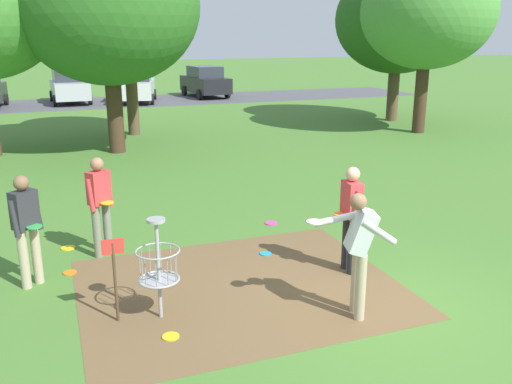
% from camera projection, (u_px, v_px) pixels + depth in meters
% --- Properties ---
extents(ground_plane, '(160.00, 160.00, 0.00)m').
position_uv_depth(ground_plane, '(383.00, 308.00, 7.52)').
color(ground_plane, '#47752D').
extents(dirt_tee_pad, '(4.65, 3.78, 0.01)m').
position_uv_depth(dirt_tee_pad, '(240.00, 287.00, 8.14)').
color(dirt_tee_pad, brown).
rests_on(dirt_tee_pad, ground).
extents(disc_golf_basket, '(0.98, 0.58, 1.39)m').
position_uv_depth(disc_golf_basket, '(154.00, 265.00, 7.07)').
color(disc_golf_basket, '#9E9EA3').
rests_on(disc_golf_basket, ground).
extents(player_foreground_watching, '(0.41, 0.48, 1.71)m').
position_uv_depth(player_foreground_watching, '(351.00, 214.00, 8.45)').
color(player_foreground_watching, '#232328').
rests_on(player_foreground_watching, ground).
extents(player_throwing, '(0.47, 0.45, 1.71)m').
position_uv_depth(player_throwing, '(26.00, 225.00, 7.95)').
color(player_throwing, tan).
rests_on(player_throwing, ground).
extents(player_waiting_left, '(0.48, 0.45, 1.71)m').
position_uv_depth(player_waiting_left, '(100.00, 201.00, 9.09)').
color(player_waiting_left, slate).
rests_on(player_waiting_left, ground).
extents(player_waiting_right, '(0.99, 0.74, 1.71)m').
position_uv_depth(player_waiting_right, '(359.00, 247.00, 7.07)').
color(player_waiting_right, tan).
rests_on(player_waiting_right, ground).
extents(frisbee_near_basket, '(0.20, 0.20, 0.02)m').
position_uv_depth(frisbee_near_basket, '(266.00, 254.00, 9.38)').
color(frisbee_near_basket, '#1E93DB').
rests_on(frisbee_near_basket, ground).
extents(frisbee_by_tee, '(0.21, 0.21, 0.02)m').
position_uv_depth(frisbee_by_tee, '(70.00, 273.00, 8.63)').
color(frisbee_by_tee, orange).
rests_on(frisbee_by_tee, ground).
extents(frisbee_mid_grass, '(0.25, 0.25, 0.02)m').
position_uv_depth(frisbee_mid_grass, '(271.00, 223.00, 10.90)').
color(frisbee_mid_grass, '#E53D99').
rests_on(frisbee_mid_grass, ground).
extents(frisbee_far_left, '(0.25, 0.25, 0.02)m').
position_uv_depth(frisbee_far_left, '(68.00, 248.00, 9.63)').
color(frisbee_far_left, gold).
rests_on(frisbee_far_left, ground).
extents(frisbee_scattered_a, '(0.22, 0.22, 0.02)m').
position_uv_depth(frisbee_scattered_a, '(171.00, 337.00, 6.79)').
color(frisbee_scattered_a, gold).
rests_on(frisbee_scattered_a, ground).
extents(tree_near_left, '(5.57, 5.57, 6.86)m').
position_uv_depth(tree_near_left, '(107.00, 6.00, 16.35)').
color(tree_near_left, '#422D1E').
rests_on(tree_near_left, ground).
extents(tree_near_right, '(5.27, 5.27, 6.51)m').
position_uv_depth(tree_near_right, '(398.00, 20.00, 22.97)').
color(tree_near_right, brown).
rests_on(tree_near_right, ground).
extents(tree_mid_left, '(3.71, 3.71, 5.66)m').
position_uv_depth(tree_mid_left, '(128.00, 23.00, 19.60)').
color(tree_mid_left, brown).
rests_on(tree_mid_left, ground).
extents(tree_mid_right, '(4.90, 4.90, 6.55)m').
position_uv_depth(tree_mid_right, '(428.00, 12.00, 19.92)').
color(tree_mid_right, '#422D1E').
rests_on(tree_mid_right, ground).
extents(parking_lot_strip, '(36.00, 6.00, 0.01)m').
position_uv_depth(parking_lot_strip, '(126.00, 101.00, 31.00)').
color(parking_lot_strip, '#4C4C51').
rests_on(parking_lot_strip, ground).
extents(parked_car_center_left, '(2.14, 4.29, 1.84)m').
position_uv_depth(parked_car_center_left, '(69.00, 86.00, 30.11)').
color(parked_car_center_left, '#B2B7BC').
rests_on(parked_car_center_left, ground).
extents(parked_car_center_right, '(2.71, 4.50, 1.84)m').
position_uv_depth(parked_car_center_right, '(137.00, 86.00, 30.46)').
color(parked_car_center_right, silver).
rests_on(parked_car_center_right, ground).
extents(parked_car_rightmost, '(2.30, 4.36, 1.84)m').
position_uv_depth(parked_car_rightmost, '(205.00, 82.00, 33.12)').
color(parked_car_rightmost, black).
rests_on(parked_car_rightmost, ground).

